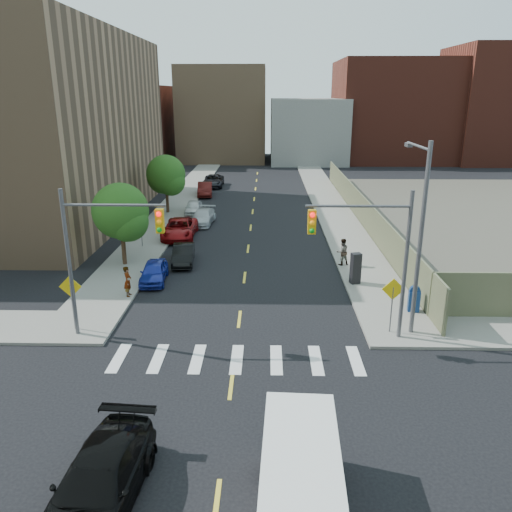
{
  "coord_description": "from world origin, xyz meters",
  "views": [
    {
      "loc": [
        1.34,
        -14.95,
        10.9
      ],
      "look_at": [
        0.75,
        12.19,
        2.0
      ],
      "focal_mm": 35.0,
      "sensor_mm": 36.0,
      "label": 1
    }
  ],
  "objects_px": {
    "mailbox": "(414,299)",
    "payphone": "(356,268)",
    "black_sedan": "(99,483)",
    "pedestrian_east": "(342,252)",
    "parked_car_red": "(180,229)",
    "parked_car_maroon": "(205,189)",
    "cargo_van": "(300,482)",
    "parked_car_blue": "(154,272)",
    "parked_car_black": "(183,254)",
    "pedestrian_west": "(128,281)",
    "parked_car_silver": "(203,217)",
    "parked_car_white": "(194,208)",
    "parked_car_grey": "(213,181)"
  },
  "relations": [
    {
      "from": "parked_car_white",
      "to": "cargo_van",
      "type": "relative_size",
      "value": 0.73
    },
    {
      "from": "cargo_van",
      "to": "mailbox",
      "type": "bearing_deg",
      "value": 65.97
    },
    {
      "from": "parked_car_red",
      "to": "black_sedan",
      "type": "relative_size",
      "value": 0.99
    },
    {
      "from": "parked_car_maroon",
      "to": "parked_car_grey",
      "type": "relative_size",
      "value": 0.87
    },
    {
      "from": "parked_car_black",
      "to": "parked_car_silver",
      "type": "bearing_deg",
      "value": 84.57
    },
    {
      "from": "parked_car_maroon",
      "to": "pedestrian_west",
      "type": "xyz_separation_m",
      "value": [
        -0.8,
        -29.11,
        0.28
      ]
    },
    {
      "from": "parked_car_maroon",
      "to": "mailbox",
      "type": "distance_m",
      "value": 34.03
    },
    {
      "from": "black_sedan",
      "to": "cargo_van",
      "type": "height_order",
      "value": "cargo_van"
    },
    {
      "from": "parked_car_red",
      "to": "pedestrian_west",
      "type": "bearing_deg",
      "value": -94.62
    },
    {
      "from": "parked_car_maroon",
      "to": "pedestrian_west",
      "type": "height_order",
      "value": "pedestrian_west"
    },
    {
      "from": "payphone",
      "to": "parked_car_red",
      "type": "bearing_deg",
      "value": 124.69
    },
    {
      "from": "parked_car_red",
      "to": "cargo_van",
      "type": "bearing_deg",
      "value": -75.01
    },
    {
      "from": "parked_car_white",
      "to": "payphone",
      "type": "relative_size",
      "value": 2.08
    },
    {
      "from": "black_sedan",
      "to": "pedestrian_east",
      "type": "relative_size",
      "value": 2.98
    },
    {
      "from": "black_sedan",
      "to": "payphone",
      "type": "xyz_separation_m",
      "value": [
        9.8,
        16.86,
        0.31
      ]
    },
    {
      "from": "parked_car_red",
      "to": "black_sedan",
      "type": "height_order",
      "value": "black_sedan"
    },
    {
      "from": "pedestrian_west",
      "to": "parked_car_white",
      "type": "bearing_deg",
      "value": -4.51
    },
    {
      "from": "parked_car_black",
      "to": "pedestrian_east",
      "type": "xyz_separation_m",
      "value": [
        10.5,
        -0.47,
        0.4
      ]
    },
    {
      "from": "cargo_van",
      "to": "pedestrian_west",
      "type": "bearing_deg",
      "value": 122.4
    },
    {
      "from": "black_sedan",
      "to": "pedestrian_east",
      "type": "height_order",
      "value": "pedestrian_east"
    },
    {
      "from": "parked_car_silver",
      "to": "black_sedan",
      "type": "relative_size",
      "value": 0.83
    },
    {
      "from": "parked_car_red",
      "to": "pedestrian_east",
      "type": "distance_m",
      "value": 13.59
    },
    {
      "from": "mailbox",
      "to": "pedestrian_west",
      "type": "xyz_separation_m",
      "value": [
        -15.26,
        1.7,
        0.18
      ]
    },
    {
      "from": "parked_car_black",
      "to": "pedestrian_west",
      "type": "distance_m",
      "value": 6.38
    },
    {
      "from": "parked_car_white",
      "to": "parked_car_grey",
      "type": "bearing_deg",
      "value": 85.92
    },
    {
      "from": "parked_car_red",
      "to": "parked_car_blue",
      "type": "bearing_deg",
      "value": -90.53
    },
    {
      "from": "parked_car_black",
      "to": "black_sedan",
      "type": "relative_size",
      "value": 0.73
    },
    {
      "from": "payphone",
      "to": "pedestrian_west",
      "type": "distance_m",
      "value": 13.09
    },
    {
      "from": "parked_car_grey",
      "to": "pedestrian_west",
      "type": "relative_size",
      "value": 2.98
    },
    {
      "from": "parked_car_silver",
      "to": "parked_car_maroon",
      "type": "height_order",
      "value": "parked_car_maroon"
    },
    {
      "from": "parked_car_black",
      "to": "black_sedan",
      "type": "xyz_separation_m",
      "value": [
        1.0,
        -20.65,
        0.13
      ]
    },
    {
      "from": "mailbox",
      "to": "payphone",
      "type": "relative_size",
      "value": 0.75
    },
    {
      "from": "parked_car_blue",
      "to": "pedestrian_west",
      "type": "relative_size",
      "value": 2.13
    },
    {
      "from": "parked_car_silver",
      "to": "black_sedan",
      "type": "distance_m",
      "value": 31.22
    },
    {
      "from": "parked_car_maroon",
      "to": "black_sedan",
      "type": "xyz_separation_m",
      "value": [
        2.3,
        -43.75,
        0.03
      ]
    },
    {
      "from": "parked_car_red",
      "to": "mailbox",
      "type": "height_order",
      "value": "mailbox"
    },
    {
      "from": "parked_car_silver",
      "to": "parked_car_white",
      "type": "height_order",
      "value": "parked_car_white"
    },
    {
      "from": "parked_car_silver",
      "to": "payphone",
      "type": "bearing_deg",
      "value": -48.21
    },
    {
      "from": "parked_car_black",
      "to": "pedestrian_west",
      "type": "xyz_separation_m",
      "value": [
        -2.1,
        -6.01,
        0.38
      ]
    },
    {
      "from": "parked_car_blue",
      "to": "parked_car_silver",
      "type": "relative_size",
      "value": 0.83
    },
    {
      "from": "parked_car_silver",
      "to": "mailbox",
      "type": "xyz_separation_m",
      "value": [
        13.16,
        -18.27,
        0.18
      ]
    },
    {
      "from": "parked_car_blue",
      "to": "parked_car_black",
      "type": "distance_m",
      "value": 3.64
    },
    {
      "from": "parked_car_white",
      "to": "mailbox",
      "type": "bearing_deg",
      "value": -59.2
    },
    {
      "from": "cargo_van",
      "to": "mailbox",
      "type": "height_order",
      "value": "cargo_van"
    },
    {
      "from": "parked_car_white",
      "to": "parked_car_grey",
      "type": "height_order",
      "value": "parked_car_grey"
    },
    {
      "from": "black_sedan",
      "to": "parked_car_red",
      "type": "bearing_deg",
      "value": 99.26
    },
    {
      "from": "parked_car_red",
      "to": "pedestrian_west",
      "type": "xyz_separation_m",
      "value": [
        -0.8,
        -12.28,
        0.28
      ]
    },
    {
      "from": "parked_car_blue",
      "to": "payphone",
      "type": "distance_m",
      "value": 12.06
    },
    {
      "from": "pedestrian_west",
      "to": "parked_car_black",
      "type": "bearing_deg",
      "value": -21.48
    },
    {
      "from": "cargo_van",
      "to": "parked_car_white",
      "type": "bearing_deg",
      "value": 105.18
    }
  ]
}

